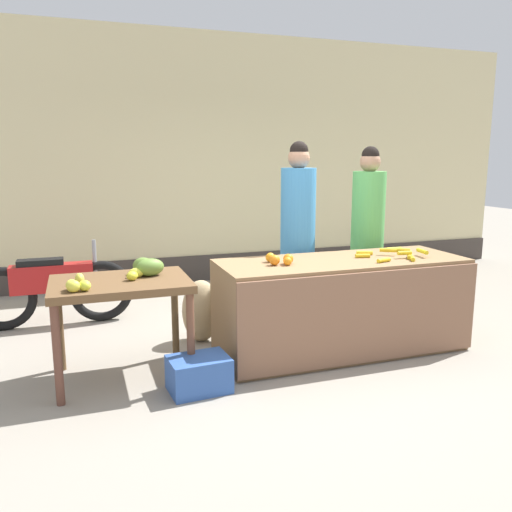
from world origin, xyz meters
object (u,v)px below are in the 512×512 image
vendor_woman_blue_shirt (298,237)px  parked_motorcycle (53,288)px  vendor_woman_green_shirt (367,235)px  produce_crate (199,374)px  produce_sack (201,311)px

vendor_woman_blue_shirt → parked_motorcycle: vendor_woman_blue_shirt is taller
vendor_woman_green_shirt → parked_motorcycle: bearing=164.4°
produce_crate → parked_motorcycle: bearing=118.2°
parked_motorcycle → produce_sack: 1.64m
produce_crate → produce_sack: (0.27, 1.04, 0.16)m
vendor_woman_green_shirt → parked_motorcycle: 3.29m
vendor_woman_green_shirt → produce_sack: bearing=-177.6°
parked_motorcycle → produce_sack: parked_motorcycle is taller
vendor_woman_blue_shirt → parked_motorcycle: bearing=158.3°
vendor_woman_blue_shirt → vendor_woman_green_shirt: size_ratio=1.02×
vendor_woman_blue_shirt → produce_sack: bearing=-178.5°
vendor_woman_blue_shirt → parked_motorcycle: (-2.32, 0.92, -0.54)m
vendor_woman_green_shirt → parked_motorcycle: vendor_woman_green_shirt is taller
vendor_woman_blue_shirt → produce_sack: (-0.99, -0.03, -0.65)m
produce_crate → produce_sack: 1.09m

